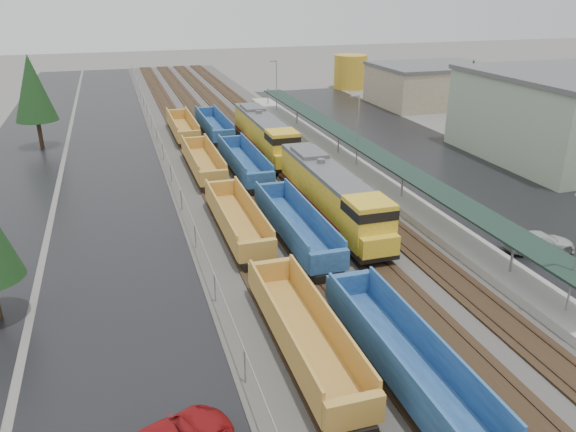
{
  "coord_description": "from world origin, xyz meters",
  "views": [
    {
      "loc": [
        -14.13,
        -1.93,
        18.01
      ],
      "look_at": [
        -2.51,
        35.49,
        2.0
      ],
      "focal_mm": 35.0,
      "sensor_mm": 36.0,
      "label": 1
    }
  ],
  "objects_px": {
    "locomotive_trail": "(265,134)",
    "storage_tank": "(350,72)",
    "locomotive_lead": "(332,194)",
    "parked_car_east_c": "(540,242)",
    "well_string_blue": "(338,278)",
    "well_string_yellow": "(264,266)"
  },
  "relations": [
    {
      "from": "locomotive_trail",
      "to": "storage_tank",
      "type": "distance_m",
      "value": 48.32
    },
    {
      "from": "locomotive_lead",
      "to": "parked_car_east_c",
      "type": "xyz_separation_m",
      "value": [
        12.48,
        -9.84,
        -1.66
      ]
    },
    {
      "from": "well_string_blue",
      "to": "locomotive_trail",
      "type": "bearing_deg",
      "value": 82.95
    },
    {
      "from": "well_string_yellow",
      "to": "well_string_blue",
      "type": "xyz_separation_m",
      "value": [
        4.0,
        -3.0,
        0.01
      ]
    },
    {
      "from": "locomotive_trail",
      "to": "well_string_yellow",
      "type": "bearing_deg",
      "value": -105.25
    },
    {
      "from": "well_string_yellow",
      "to": "storage_tank",
      "type": "relative_size",
      "value": 15.26
    },
    {
      "from": "locomotive_trail",
      "to": "locomotive_lead",
      "type": "bearing_deg",
      "value": -90.0
    },
    {
      "from": "storage_tank",
      "to": "parked_car_east_c",
      "type": "distance_m",
      "value": 72.17
    },
    {
      "from": "locomotive_lead",
      "to": "locomotive_trail",
      "type": "xyz_separation_m",
      "value": [
        0.0,
        21.0,
        0.0
      ]
    },
    {
      "from": "locomotive_trail",
      "to": "parked_car_east_c",
      "type": "relative_size",
      "value": 3.92
    },
    {
      "from": "parked_car_east_c",
      "to": "locomotive_trail",
      "type": "bearing_deg",
      "value": 32.57
    },
    {
      "from": "locomotive_lead",
      "to": "storage_tank",
      "type": "distance_m",
      "value": 66.66
    },
    {
      "from": "well_string_blue",
      "to": "parked_car_east_c",
      "type": "distance_m",
      "value": 16.56
    },
    {
      "from": "well_string_blue",
      "to": "storage_tank",
      "type": "xyz_separation_m",
      "value": [
        31.53,
        72.06,
        1.91
      ]
    },
    {
      "from": "well_string_yellow",
      "to": "well_string_blue",
      "type": "distance_m",
      "value": 5.0
    },
    {
      "from": "locomotive_trail",
      "to": "well_string_blue",
      "type": "bearing_deg",
      "value": -97.05
    },
    {
      "from": "locomotive_trail",
      "to": "well_string_blue",
      "type": "height_order",
      "value": "locomotive_trail"
    },
    {
      "from": "locomotive_trail",
      "to": "well_string_yellow",
      "type": "distance_m",
      "value": 30.44
    },
    {
      "from": "locomotive_lead",
      "to": "well_string_yellow",
      "type": "xyz_separation_m",
      "value": [
        -8.0,
        -8.35,
        -1.2
      ]
    },
    {
      "from": "locomotive_lead",
      "to": "well_string_blue",
      "type": "relative_size",
      "value": 0.2
    },
    {
      "from": "locomotive_lead",
      "to": "well_string_blue",
      "type": "bearing_deg",
      "value": -109.41
    },
    {
      "from": "locomotive_lead",
      "to": "well_string_yellow",
      "type": "bearing_deg",
      "value": -133.77
    }
  ]
}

